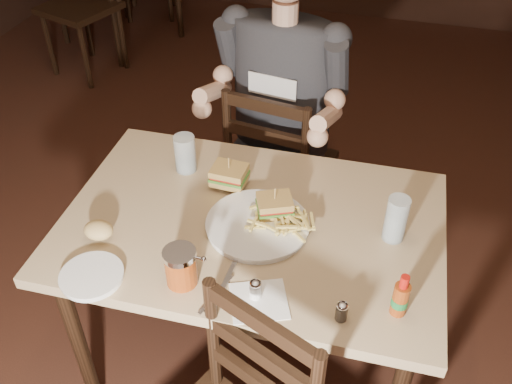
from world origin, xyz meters
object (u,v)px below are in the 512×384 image
(diner, at_px, (280,73))
(side_plate, at_px, (92,277))
(bg_chair_near, at_px, (79,7))
(main_table, at_px, (252,240))
(chair_far, at_px, (281,167))
(hot_sauce, at_px, (401,295))
(syrup_dispenser, at_px, (181,267))
(glass_right, at_px, (396,219))
(glass_left, at_px, (185,154))
(dinner_plate, at_px, (258,226))

(diner, bearing_deg, side_plate, -97.54)
(diner, bearing_deg, bg_chair_near, 149.57)
(main_table, height_order, side_plate, side_plate)
(main_table, distance_m, side_plate, 0.51)
(main_table, bearing_deg, chair_far, 95.79)
(hot_sauce, relative_size, syrup_dispenser, 1.18)
(glass_right, bearing_deg, diner, 129.37)
(bg_chair_near, height_order, syrup_dispenser, bg_chair_near)
(glass_left, xyz_separation_m, glass_right, (0.72, -0.15, 0.01))
(glass_left, height_order, syrup_dispenser, glass_left)
(hot_sauce, distance_m, syrup_dispenser, 0.59)
(chair_far, distance_m, diner, 0.49)
(bg_chair_near, relative_size, glass_right, 6.36)
(dinner_plate, bearing_deg, hot_sauce, -25.49)
(main_table, height_order, diner, diner)
(chair_far, height_order, diner, diner)
(chair_far, height_order, side_plate, chair_far)
(bg_chair_near, distance_m, side_plate, 2.82)
(syrup_dispenser, relative_size, side_plate, 0.67)
(glass_right, bearing_deg, syrup_dispenser, -148.38)
(hot_sauce, bearing_deg, dinner_plate, 154.51)
(hot_sauce, xyz_separation_m, syrup_dispenser, (-0.59, -0.05, -0.01))
(glass_left, height_order, glass_right, glass_right)
(main_table, xyz_separation_m, dinner_plate, (0.03, -0.02, 0.09))
(side_plate, bearing_deg, bg_chair_near, 121.09)
(diner, distance_m, glass_left, 0.53)
(chair_far, distance_m, glass_right, 0.93)
(syrup_dispenser, xyz_separation_m, side_plate, (-0.25, -0.06, -0.05))
(main_table, relative_size, dinner_plate, 3.87)
(diner, distance_m, dinner_plate, 0.72)
(chair_far, relative_size, bg_chair_near, 0.93)
(bg_chair_near, distance_m, glass_right, 3.03)
(diner, xyz_separation_m, syrup_dispenser, (-0.04, -0.96, -0.10))
(chair_far, xyz_separation_m, syrup_dispenser, (-0.05, -1.01, 0.38))
(syrup_dispenser, bearing_deg, side_plate, -168.07)
(diner, bearing_deg, glass_right, -42.49)
(glass_left, xyz_separation_m, hot_sauce, (0.76, -0.43, 0.00))
(glass_right, xyz_separation_m, side_plate, (-0.80, -0.40, -0.07))
(chair_far, distance_m, glass_left, 0.69)
(dinner_plate, distance_m, hot_sauce, 0.50)
(hot_sauce, bearing_deg, syrup_dispenser, -174.72)
(glass_right, bearing_deg, chair_far, 126.92)
(dinner_plate, height_order, hot_sauce, hot_sauce)
(side_plate, bearing_deg, dinner_plate, 39.73)
(bg_chair_near, bearing_deg, hot_sauce, -27.34)
(main_table, relative_size, glass_left, 8.97)
(glass_right, distance_m, side_plate, 0.89)
(bg_chair_near, relative_size, diner, 1.01)
(glass_left, bearing_deg, side_plate, -97.46)
(bg_chair_near, height_order, diner, diner)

